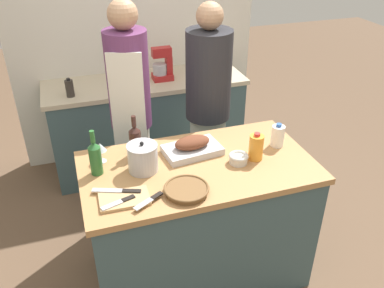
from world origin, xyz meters
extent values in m
plane|color=brown|center=(0.00, 0.00, 0.00)|extent=(12.00, 12.00, 0.00)
cube|color=#3D565B|center=(0.00, 0.00, 0.43)|extent=(1.37, 0.75, 0.87)
cube|color=#B27F4C|center=(0.00, 0.00, 0.89)|extent=(1.42, 0.78, 0.04)
cube|color=#3D565B|center=(0.00, 1.49, 0.42)|extent=(1.77, 0.58, 0.85)
cube|color=beige|center=(0.00, 1.49, 0.87)|extent=(1.82, 0.60, 0.04)
cube|color=silver|center=(0.00, 1.84, 1.27)|extent=(2.32, 0.10, 2.55)
cube|color=#BCBCC1|center=(0.01, 0.14, 0.93)|extent=(0.38, 0.26, 0.04)
ellipsoid|color=brown|center=(0.01, 0.14, 0.99)|extent=(0.24, 0.16, 0.08)
cylinder|color=brown|center=(-0.15, -0.24, 0.92)|extent=(0.23, 0.23, 0.03)
torus|color=brown|center=(-0.15, -0.24, 0.94)|extent=(0.25, 0.25, 0.01)
cube|color=tan|center=(-0.48, -0.20, 0.92)|extent=(0.27, 0.17, 0.02)
cylinder|color=#B7B7BC|center=(-0.33, 0.05, 0.99)|extent=(0.18, 0.18, 0.16)
cylinder|color=#B7B7BC|center=(-0.33, 0.05, 1.07)|extent=(0.18, 0.18, 0.01)
sphere|color=black|center=(-0.33, 0.05, 1.09)|extent=(0.02, 0.02, 0.02)
cylinder|color=beige|center=(0.24, -0.06, 0.93)|extent=(0.11, 0.11, 0.05)
torus|color=beige|center=(0.24, -0.06, 0.96)|extent=(0.12, 0.12, 0.02)
cylinder|color=orange|center=(0.36, -0.05, 0.99)|extent=(0.09, 0.09, 0.16)
cylinder|color=red|center=(0.36, -0.05, 1.08)|extent=(0.04, 0.04, 0.02)
cylinder|color=white|center=(0.56, 0.06, 0.98)|extent=(0.08, 0.08, 0.14)
cylinder|color=#3360B2|center=(0.56, 0.06, 1.06)|extent=(0.04, 0.04, 0.02)
cylinder|color=#28662D|center=(-0.59, 0.10, 1.00)|extent=(0.07, 0.07, 0.18)
cone|color=#28662D|center=(-0.59, 0.10, 1.10)|extent=(0.07, 0.07, 0.03)
cylinder|color=#28662D|center=(-0.59, 0.10, 1.16)|extent=(0.03, 0.03, 0.07)
cylinder|color=#381E19|center=(-0.33, 0.23, 0.99)|extent=(0.07, 0.07, 0.17)
cone|color=#381E19|center=(-0.33, 0.23, 1.09)|extent=(0.07, 0.07, 0.03)
cylinder|color=#381E19|center=(-0.33, 0.23, 1.15)|extent=(0.03, 0.03, 0.07)
cylinder|color=silver|center=(-0.55, 0.22, 0.91)|extent=(0.06, 0.06, 0.00)
cylinder|color=silver|center=(-0.55, 0.22, 0.95)|extent=(0.01, 0.01, 0.07)
cone|color=silver|center=(-0.55, 0.22, 1.01)|extent=(0.07, 0.07, 0.05)
cube|color=#B7B7BC|center=(-0.56, -0.12, 0.93)|extent=(0.17, 0.09, 0.01)
cube|color=black|center=(-0.44, -0.16, 0.93)|extent=(0.10, 0.06, 0.01)
cube|color=#B7B7BC|center=(-0.56, -0.25, 0.93)|extent=(0.12, 0.07, 0.01)
cube|color=black|center=(-0.47, -0.22, 0.93)|extent=(0.08, 0.05, 0.01)
cube|color=#B7B7BC|center=(-0.40, -0.29, 0.93)|extent=(0.12, 0.09, 0.01)
cube|color=black|center=(-0.32, -0.24, 0.93)|extent=(0.08, 0.06, 0.01)
cube|color=#B22323|center=(0.16, 1.46, 0.91)|extent=(0.18, 0.14, 0.05)
cylinder|color=#B7B7BC|center=(0.14, 1.46, 0.99)|extent=(0.13, 0.13, 0.10)
cube|color=#B22323|center=(0.22, 1.46, 1.02)|extent=(0.05, 0.08, 0.16)
cube|color=#B22323|center=(0.16, 1.46, 1.14)|extent=(0.17, 0.08, 0.08)
cylinder|color=#332D28|center=(-0.67, 1.34, 0.96)|extent=(0.07, 0.07, 0.14)
cylinder|color=black|center=(-0.67, 1.34, 1.04)|extent=(0.03, 0.03, 0.02)
cylinder|color=#332D28|center=(-0.16, 1.52, 0.96)|extent=(0.07, 0.07, 0.15)
cylinder|color=black|center=(-0.16, 1.52, 1.05)|extent=(0.03, 0.03, 0.02)
cylinder|color=#234C28|center=(0.76, 1.63, 0.95)|extent=(0.05, 0.05, 0.13)
cylinder|color=black|center=(0.76, 1.63, 1.03)|extent=(0.02, 0.02, 0.02)
cube|color=beige|center=(-0.26, 0.76, 0.42)|extent=(0.28, 0.23, 0.85)
cylinder|color=#663360|center=(-0.26, 0.76, 1.20)|extent=(0.30, 0.30, 0.71)
sphere|color=tan|center=(-0.26, 0.76, 1.65)|extent=(0.20, 0.20, 0.20)
cube|color=silver|center=(-0.30, 0.62, 1.00)|extent=(0.23, 0.08, 0.90)
cube|color=beige|center=(0.35, 0.77, 0.41)|extent=(0.32, 0.27, 0.82)
cylinder|color=#28282D|center=(0.35, 0.77, 1.16)|extent=(0.35, 0.35, 0.68)
sphere|color=tan|center=(0.35, 0.77, 1.60)|extent=(0.20, 0.20, 0.20)
camera|label=1|loc=(-0.67, -1.94, 2.27)|focal=38.00mm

